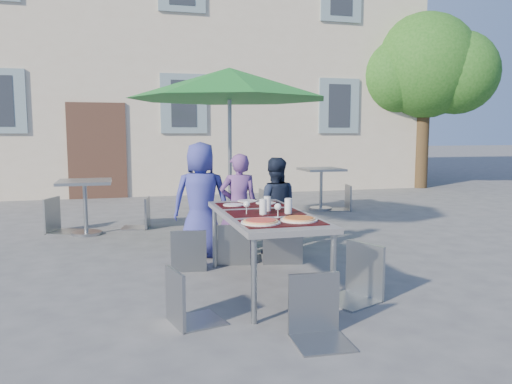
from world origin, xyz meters
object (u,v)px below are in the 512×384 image
object	(u,v)px
pizza_near_left	(261,221)
pizza_near_right	(299,219)
patio_umbrella	(229,85)
child_2	(274,206)
bg_chair_r_0	(141,194)
chair_2	(282,210)
chair_5	(319,270)
child_1	(239,206)
bg_chair_r_1	(344,182)
dining_table	(265,218)
chair_4	(358,238)
chair_3	(186,263)
chair_0	(188,225)
chair_1	(233,219)
cafe_table_0	(85,196)
bg_chair_l_1	(267,186)
bg_chair_l_0	(58,194)
child_0	(201,200)
cafe_table_1	(321,180)

from	to	relation	value
pizza_near_left	pizza_near_right	world-z (taller)	same
pizza_near_left	patio_umbrella	bearing A→B (deg)	83.01
child_2	bg_chair_r_0	bearing A→B (deg)	-39.20
chair_2	chair_5	distance (m)	2.21
child_1	bg_chair_r_1	distance (m)	4.21
dining_table	chair_4	size ratio (longest dim) A/B	1.91
dining_table	bg_chair_r_1	xyz separation A→B (m)	(2.87, 4.37, -0.15)
chair_3	chair_0	bearing A→B (deg)	81.93
pizza_near_right	chair_1	xyz separation A→B (m)	(-0.27, 1.51, -0.24)
chair_4	cafe_table_0	bearing A→B (deg)	124.97
chair_1	chair_4	xyz separation A→B (m)	(0.83, -1.53, 0.04)
child_1	bg_chair_r_0	bearing A→B (deg)	-58.17
bg_chair_r_0	bg_chair_r_1	bearing A→B (deg)	12.63
patio_umbrella	bg_chair_l_1	xyz separation A→B (m)	(1.11, 1.88, -1.66)
patio_umbrella	bg_chair_l_0	xyz separation A→B (m)	(-2.45, 1.14, -1.59)
chair_3	pizza_near_left	bearing A→B (deg)	15.91
bg_chair_l_1	bg_chair_r_1	size ratio (longest dim) A/B	0.97
child_1	child_2	bearing A→B (deg)	-170.16
pizza_near_right	bg_chair_l_1	distance (m)	4.87
child_0	chair_1	xyz separation A→B (m)	(0.30, -0.43, -0.18)
chair_4	bg_chair_r_0	bearing A→B (deg)	113.81
cafe_table_0	bg_chair_r_1	xyz separation A→B (m)	(4.74, 1.20, -0.04)
bg_chair_l_0	bg_chair_l_1	distance (m)	3.63
child_2	patio_umbrella	xyz separation A→B (m)	(-0.34, 1.05, 1.57)
dining_table	child_0	size ratio (longest dim) A/B	1.31
chair_2	chair_4	size ratio (longest dim) A/B	1.08
chair_5	bg_chair_l_1	distance (m)	5.63
chair_5	dining_table	bearing A→B (deg)	91.92
chair_2	child_2	bearing A→B (deg)	85.94
bg_chair_l_0	bg_chair_r_0	size ratio (longest dim) A/B	1.08
pizza_near_left	chair_4	size ratio (longest dim) A/B	0.35
dining_table	child_0	xyz separation A→B (m)	(-0.40, 1.42, 0.01)
bg_chair_r_0	chair_3	bearing A→B (deg)	-87.44
chair_4	cafe_table_0	size ratio (longest dim) A/B	1.19
chair_2	bg_chair_l_0	distance (m)	3.78
child_2	patio_umbrella	size ratio (longest dim) A/B	0.43
child_1	chair_0	bearing A→B (deg)	37.27
pizza_near_left	chair_3	bearing A→B (deg)	-164.09
bg_chair_r_1	pizza_near_left	bearing A→B (deg)	-121.97
bg_chair_r_0	bg_chair_l_1	xyz separation A→B (m)	(2.32, 0.74, -0.02)
chair_1	chair_2	bearing A→B (deg)	-9.88
patio_umbrella	bg_chair_r_1	bearing A→B (deg)	36.75
chair_3	chair_4	bearing A→B (deg)	6.91
child_1	chair_5	xyz separation A→B (m)	(0.01, -2.53, -0.11)
child_1	chair_3	xyz separation A→B (m)	(-0.90, -2.00, -0.13)
patio_umbrella	cafe_table_0	bearing A→B (deg)	157.76
child_0	chair_5	world-z (taller)	child_0
bg_chair_r_0	cafe_table_1	size ratio (longest dim) A/B	1.14
dining_table	child_2	bearing A→B (deg)	69.04
child_2	chair_5	bearing A→B (deg)	95.58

